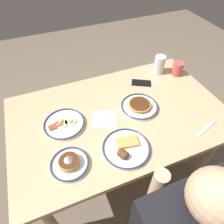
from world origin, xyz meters
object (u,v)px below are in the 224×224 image
(plate_far_companion, at_px, (69,163))
(drinking_glass, at_px, (159,65))
(paper_napkin, at_px, (105,119))
(cell_phone, at_px, (141,83))
(plate_near_main, at_px, (140,106))
(coffee_mug, at_px, (178,68))
(fork_near, at_px, (207,128))
(plate_center_pancakes, at_px, (126,148))
(plate_far_side, at_px, (64,124))

(plate_far_companion, height_order, drinking_glass, drinking_glass)
(paper_napkin, bearing_deg, cell_phone, -148.61)
(plate_near_main, distance_m, coffee_mug, 0.51)
(plate_near_main, relative_size, fork_near, 1.35)
(plate_far_companion, xyz_separation_m, paper_napkin, (-0.28, -0.23, -0.02))
(paper_napkin, bearing_deg, plate_far_companion, 39.32)
(plate_center_pancakes, bearing_deg, plate_far_companion, -4.77)
(plate_near_main, xyz_separation_m, plate_far_companion, (0.53, 0.24, 0.00))
(cell_phone, height_order, paper_napkin, cell_phone)
(plate_near_main, xyz_separation_m, coffee_mug, (-0.45, -0.23, 0.04))
(drinking_glass, height_order, paper_napkin, drinking_glass)
(drinking_glass, distance_m, fork_near, 0.62)
(plate_far_companion, xyz_separation_m, coffee_mug, (-0.98, -0.47, 0.03))
(plate_center_pancakes, height_order, cell_phone, plate_center_pancakes)
(plate_center_pancakes, distance_m, cell_phone, 0.61)
(plate_far_companion, distance_m, coffee_mug, 1.09)
(plate_center_pancakes, height_order, drinking_glass, drinking_glass)
(paper_napkin, bearing_deg, coffee_mug, -161.36)
(paper_napkin, bearing_deg, drinking_glass, -151.69)
(plate_far_companion, relative_size, fork_near, 1.11)
(plate_far_side, bearing_deg, drinking_glass, -162.37)
(plate_near_main, bearing_deg, drinking_glass, -137.09)
(drinking_glass, bearing_deg, plate_far_side, 17.63)
(plate_far_companion, bearing_deg, paper_napkin, -140.68)
(plate_far_side, height_order, paper_napkin, plate_far_side)
(coffee_mug, distance_m, fork_near, 0.56)
(plate_near_main, relative_size, cell_phone, 1.72)
(plate_near_main, bearing_deg, plate_center_pancakes, 49.71)
(coffee_mug, relative_size, cell_phone, 0.77)
(plate_center_pancakes, height_order, fork_near, plate_center_pancakes)
(plate_center_pancakes, distance_m, plate_far_companion, 0.31)
(coffee_mug, bearing_deg, plate_far_side, 11.21)
(plate_center_pancakes, xyz_separation_m, plate_far_side, (0.27, -0.31, -0.00))
(plate_far_side, relative_size, paper_napkin, 1.68)
(plate_far_side, xyz_separation_m, fork_near, (-0.80, 0.35, -0.01))
(fork_near, bearing_deg, plate_center_pancakes, -4.92)
(cell_phone, bearing_deg, paper_napkin, 60.61)
(cell_phone, bearing_deg, plate_near_main, 88.63)
(plate_near_main, bearing_deg, plate_far_companion, 24.07)
(coffee_mug, distance_m, paper_napkin, 0.74)
(cell_phone, relative_size, paper_napkin, 0.96)
(plate_center_pancakes, distance_m, coffee_mug, 0.84)
(plate_center_pancakes, height_order, coffee_mug, coffee_mug)
(drinking_glass, xyz_separation_m, cell_phone, (0.19, 0.08, -0.06))
(plate_far_side, xyz_separation_m, coffee_mug, (-0.95, -0.19, 0.04))
(plate_near_main, distance_m, plate_far_side, 0.50)
(drinking_glass, relative_size, paper_napkin, 0.96)
(plate_near_main, xyz_separation_m, plate_center_pancakes, (0.22, 0.26, -0.00))
(plate_center_pancakes, height_order, paper_napkin, plate_center_pancakes)
(plate_center_pancakes, height_order, plate_far_companion, plate_far_companion)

